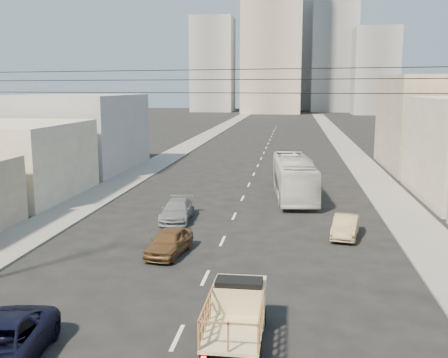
% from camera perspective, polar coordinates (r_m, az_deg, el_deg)
% --- Properties ---
extents(sidewalk_left, '(3.50, 180.00, 0.12)m').
position_cam_1_polar(sidewalk_left, '(86.84, -2.90, 4.16)').
color(sidewalk_left, gray).
rests_on(sidewalk_left, ground).
extents(sidewalk_right, '(3.50, 180.00, 0.12)m').
position_cam_1_polar(sidewalk_right, '(85.77, 12.77, 3.85)').
color(sidewalk_right, gray).
rests_on(sidewalk_right, ground).
extents(lane_dashes, '(0.15, 104.00, 0.01)m').
position_cam_1_polar(lane_dashes, '(68.64, 4.21, 2.57)').
color(lane_dashes, silver).
rests_on(lane_dashes, ground).
extents(flatbed_pickup, '(1.95, 4.41, 1.90)m').
position_cam_1_polar(flatbed_pickup, '(18.85, 1.36, -14.08)').
color(flatbed_pickup, '#CBB888').
rests_on(flatbed_pickup, ground).
extents(city_bus, '(3.82, 12.03, 3.29)m').
position_cam_1_polar(city_bus, '(42.58, 7.60, 0.22)').
color(city_bus, silver).
rests_on(city_bus, ground).
extents(sedan_brown, '(2.16, 4.26, 1.39)m').
position_cam_1_polar(sedan_brown, '(28.11, -5.98, -6.81)').
color(sedan_brown, brown).
rests_on(sedan_brown, ground).
extents(sedan_tan, '(2.07, 4.12, 1.30)m').
position_cam_1_polar(sedan_tan, '(32.00, 13.08, -5.03)').
color(sedan_tan, '#9C865B').
rests_on(sedan_tan, ground).
extents(sedan_grey, '(2.14, 4.73, 1.35)m').
position_cam_1_polar(sedan_grey, '(35.13, -5.15, -3.43)').
color(sedan_grey, slate).
rests_on(sedan_grey, ground).
extents(overhead_wires, '(23.01, 5.02, 0.72)m').
position_cam_1_polar(overhead_wires, '(16.93, -5.96, 10.57)').
color(overhead_wires, black).
rests_on(overhead_wires, ground).
extents(bldg_right_far, '(12.00, 16.00, 10.00)m').
position_cam_1_polar(bldg_right_far, '(61.23, 22.87, 5.63)').
color(bldg_right_far, gray).
rests_on(bldg_right_far, ground).
extents(bldg_left_mid, '(11.00, 12.00, 6.00)m').
position_cam_1_polar(bldg_left_mid, '(45.58, -22.74, 1.89)').
color(bldg_left_mid, '#B8AB94').
rests_on(bldg_left_mid, ground).
extents(bldg_left_far, '(12.00, 16.00, 8.00)m').
position_cam_1_polar(bldg_left_far, '(59.02, -15.92, 4.92)').
color(bldg_left_far, '#969698').
rests_on(bldg_left_far, ground).
extents(high_rise_tower, '(20.00, 20.00, 60.00)m').
position_cam_1_polar(high_rise_tower, '(186.35, 5.28, 16.43)').
color(high_rise_tower, gray).
rests_on(high_rise_tower, ground).
extents(midrise_ne, '(16.00, 16.00, 40.00)m').
position_cam_1_polar(midrise_ne, '(200.78, 11.86, 12.93)').
color(midrise_ne, gray).
rests_on(midrise_ne, ground).
extents(midrise_nw, '(15.00, 15.00, 34.00)m').
position_cam_1_polar(midrise_nw, '(197.42, -1.20, 12.31)').
color(midrise_nw, gray).
rests_on(midrise_nw, ground).
extents(midrise_back, '(18.00, 18.00, 44.00)m').
position_cam_1_polar(midrise_back, '(215.38, 8.31, 13.34)').
color(midrise_back, '#969698').
rests_on(midrise_back, ground).
extents(midrise_east, '(14.00, 14.00, 28.00)m').
position_cam_1_polar(midrise_east, '(181.92, 16.10, 11.19)').
color(midrise_east, gray).
rests_on(midrise_east, ground).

